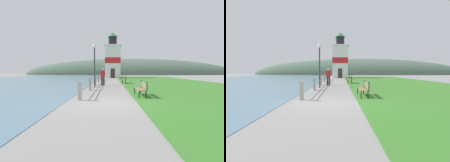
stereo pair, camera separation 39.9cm
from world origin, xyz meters
TOP-DOWN VIEW (x-y plane):
  - ground_plane at (0.00, 0.00)m, footprint 160.00×160.00m
  - grass_verge at (7.50, 14.00)m, footprint 12.00×42.01m
  - seawall_railing at (-1.40, 12.40)m, footprint 0.18×22.99m
  - park_bench_near at (2.04, 2.12)m, footprint 0.49×1.96m
  - park_bench_midway at (1.87, 12.57)m, footprint 0.65×2.01m
  - park_bench_far at (2.09, 21.59)m, footprint 0.63×1.87m
  - lighthouse at (0.61, 29.60)m, footprint 3.70×3.70m
  - person_strolling at (-0.61, 10.06)m, footprint 0.46×0.28m
  - lamp_post at (-1.25, 7.79)m, footprint 0.36×0.36m
  - distant_hillside at (8.00, 58.01)m, footprint 80.00×16.00m

SIDE VIEW (x-z plane):
  - ground_plane at x=0.00m, z-range 0.00..0.00m
  - distant_hillside at x=8.00m, z-range -6.00..6.00m
  - grass_verge at x=7.50m, z-range 0.00..0.06m
  - park_bench_far at x=2.09m, z-range 0.07..1.01m
  - park_bench_near at x=2.04m, z-range 0.07..1.01m
  - park_bench_midway at x=1.87m, z-range 0.07..1.01m
  - seawall_railing at x=-1.40m, z-range 0.08..1.07m
  - person_strolling at x=-0.61m, z-range 0.08..1.88m
  - lamp_post at x=-1.25m, z-range 0.76..4.72m
  - lighthouse at x=0.61m, z-range -0.77..8.90m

